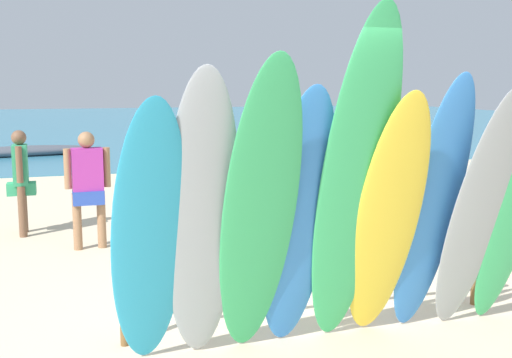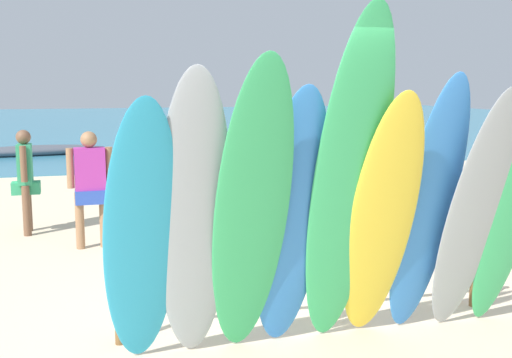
% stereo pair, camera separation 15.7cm
% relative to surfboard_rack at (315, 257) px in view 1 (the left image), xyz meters
% --- Properties ---
extents(ground, '(60.00, 60.00, 0.00)m').
position_rel_surfboard_rack_xyz_m(ground, '(0.00, 14.00, -0.61)').
color(ground, beige).
extents(ocean_water, '(60.00, 40.00, 0.02)m').
position_rel_surfboard_rack_xyz_m(ocean_water, '(0.00, 30.13, -0.60)').
color(ocean_water, teal).
rests_on(ocean_water, ground).
extents(surfboard_rack, '(3.46, 0.07, 0.77)m').
position_rel_surfboard_rack_xyz_m(surfboard_rack, '(0.00, 0.00, 0.00)').
color(surfboard_rack, brown).
rests_on(surfboard_rack, ground).
extents(surfboard_teal_0, '(0.60, 0.74, 2.06)m').
position_rel_surfboard_rack_xyz_m(surfboard_teal_0, '(-1.52, -0.58, 0.42)').
color(surfboard_teal_0, '#289EC6').
rests_on(surfboard_teal_0, ground).
extents(surfboard_grey_1, '(0.59, 0.77, 2.26)m').
position_rel_surfboard_rack_xyz_m(surfboard_grey_1, '(-1.14, -0.60, 0.52)').
color(surfboard_grey_1, '#999EA3').
rests_on(surfboard_grey_1, ground).
extents(surfboard_green_2, '(0.60, 0.92, 2.35)m').
position_rel_surfboard_rack_xyz_m(surfboard_green_2, '(-0.73, -0.68, 0.56)').
color(surfboard_green_2, '#38B266').
rests_on(surfboard_green_2, ground).
extents(surfboard_blue_3, '(0.58, 0.73, 2.13)m').
position_rel_surfboard_rack_xyz_m(surfboard_blue_3, '(-0.38, -0.56, 0.46)').
color(surfboard_blue_3, '#337AD1').
rests_on(surfboard_blue_3, ground).
extents(surfboard_green_4, '(0.58, 0.95, 2.70)m').
position_rel_surfboard_rack_xyz_m(surfboard_green_4, '(0.02, -0.70, 0.74)').
color(surfboard_green_4, '#38B266').
rests_on(surfboard_green_4, ground).
extents(surfboard_yellow_5, '(0.60, 0.91, 2.10)m').
position_rel_surfboard_rack_xyz_m(surfboard_yellow_5, '(0.35, -0.63, 0.44)').
color(surfboard_yellow_5, yellow).
rests_on(surfboard_yellow_5, ground).
extents(surfboard_blue_6, '(0.57, 0.78, 2.22)m').
position_rel_surfboard_rack_xyz_m(surfboard_blue_6, '(0.78, -0.59, 0.50)').
color(surfboard_blue_6, '#337AD1').
rests_on(surfboard_blue_6, ground).
extents(surfboard_grey_7, '(0.56, 0.83, 2.12)m').
position_rel_surfboard_rack_xyz_m(surfboard_grey_7, '(1.16, -0.68, 0.45)').
color(surfboard_grey_7, '#999EA3').
rests_on(surfboard_grey_7, ground).
extents(beachgoer_photographing, '(0.58, 0.24, 1.52)m').
position_rel_surfboard_rack_xyz_m(beachgoer_photographing, '(-1.81, 3.25, 0.27)').
color(beachgoer_photographing, '#9E704C').
rests_on(beachgoer_photographing, ground).
extents(beachgoer_near_rack, '(0.59, 0.35, 1.65)m').
position_rel_surfboard_rack_xyz_m(beachgoer_near_rack, '(1.80, 5.21, 0.34)').
color(beachgoer_near_rack, brown).
rests_on(beachgoer_near_rack, ground).
extents(beachgoer_strolling, '(0.44, 0.64, 1.70)m').
position_rel_surfboard_rack_xyz_m(beachgoer_strolling, '(1.97, 6.36, 0.37)').
color(beachgoer_strolling, tan).
rests_on(beachgoer_strolling, ground).
extents(beachgoer_by_water, '(0.39, 0.56, 1.48)m').
position_rel_surfboard_rack_xyz_m(beachgoer_by_water, '(-2.68, 4.32, 0.24)').
color(beachgoer_by_water, brown).
rests_on(beachgoer_by_water, ground).
extents(beach_chair_blue, '(0.72, 0.80, 0.83)m').
position_rel_surfboard_rack_xyz_m(beach_chair_blue, '(3.67, 2.69, -0.18)').
color(beach_chair_blue, '#B7B7BC').
rests_on(beach_chair_blue, ground).
extents(beach_chair_striped, '(0.57, 0.70, 0.83)m').
position_rel_surfboard_rack_xyz_m(beach_chair_striped, '(2.64, 2.44, -0.18)').
color(beach_chair_striped, '#B7B7BC').
rests_on(beach_chair_striped, ground).
extents(distant_boat, '(4.22, 1.38, 0.33)m').
position_rel_surfboard_rack_xyz_m(distant_boat, '(-3.24, 14.54, -0.46)').
color(distant_boat, '#4C515B').
rests_on(distant_boat, ground).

